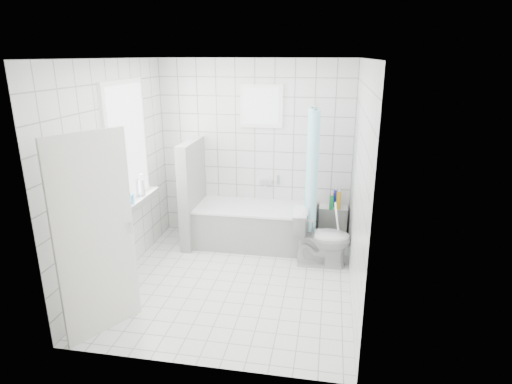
# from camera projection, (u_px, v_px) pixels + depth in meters

# --- Properties ---
(ground) EXTENTS (3.00, 3.00, 0.00)m
(ground) POSITION_uv_depth(u_px,v_px,m) (233.00, 282.00, 5.21)
(ground) COLOR white
(ground) RESTS_ON ground
(ceiling) EXTENTS (3.00, 3.00, 0.00)m
(ceiling) POSITION_uv_depth(u_px,v_px,m) (229.00, 58.00, 4.41)
(ceiling) COLOR white
(ceiling) RESTS_ON ground
(wall_back) EXTENTS (2.80, 0.02, 2.60)m
(wall_back) POSITION_uv_depth(u_px,v_px,m) (255.00, 151.00, 6.22)
(wall_back) COLOR white
(wall_back) RESTS_ON ground
(wall_front) EXTENTS (2.80, 0.02, 2.60)m
(wall_front) POSITION_uv_depth(u_px,v_px,m) (189.00, 231.00, 3.40)
(wall_front) COLOR white
(wall_front) RESTS_ON ground
(wall_left) EXTENTS (0.02, 3.00, 2.60)m
(wall_left) POSITION_uv_depth(u_px,v_px,m) (116.00, 174.00, 5.04)
(wall_left) COLOR white
(wall_left) RESTS_ON ground
(wall_right) EXTENTS (0.02, 3.00, 2.60)m
(wall_right) POSITION_uv_depth(u_px,v_px,m) (359.00, 185.00, 4.58)
(wall_right) COLOR white
(wall_right) RESTS_ON ground
(window_left) EXTENTS (0.01, 0.90, 1.40)m
(window_left) POSITION_uv_depth(u_px,v_px,m) (129.00, 144.00, 5.22)
(window_left) COLOR white
(window_left) RESTS_ON wall_left
(window_back) EXTENTS (0.50, 0.01, 0.50)m
(window_back) POSITION_uv_depth(u_px,v_px,m) (261.00, 106.00, 5.96)
(window_back) COLOR white
(window_back) RESTS_ON wall_back
(window_sill) EXTENTS (0.18, 1.02, 0.08)m
(window_sill) POSITION_uv_depth(u_px,v_px,m) (137.00, 201.00, 5.44)
(window_sill) COLOR white
(window_sill) RESTS_ON wall_left
(door) EXTENTS (0.43, 0.71, 2.00)m
(door) POSITION_uv_depth(u_px,v_px,m) (96.00, 237.00, 4.01)
(door) COLOR silver
(door) RESTS_ON ground
(bathtub) EXTENTS (1.69, 0.77, 0.58)m
(bathtub) POSITION_uv_depth(u_px,v_px,m) (256.00, 225.00, 6.16)
(bathtub) COLOR white
(bathtub) RESTS_ON ground
(partition_wall) EXTENTS (0.15, 0.85, 1.50)m
(partition_wall) POSITION_uv_depth(u_px,v_px,m) (193.00, 193.00, 6.12)
(partition_wall) COLOR white
(partition_wall) RESTS_ON ground
(tiled_ledge) EXTENTS (0.40, 0.24, 0.55)m
(tiled_ledge) POSITION_uv_depth(u_px,v_px,m) (332.00, 225.00, 6.23)
(tiled_ledge) COLOR white
(tiled_ledge) RESTS_ON ground
(toilet) EXTENTS (0.75, 0.44, 0.76)m
(toilet) POSITION_uv_depth(u_px,v_px,m) (322.00, 238.00, 5.53)
(toilet) COLOR silver
(toilet) RESTS_ON ground
(curtain_rod) EXTENTS (0.02, 0.80, 0.02)m
(curtain_rod) POSITION_uv_depth(u_px,v_px,m) (315.00, 107.00, 5.49)
(curtain_rod) COLOR silver
(curtain_rod) RESTS_ON wall_back
(shower_curtain) EXTENTS (0.14, 0.48, 1.78)m
(shower_curtain) POSITION_uv_depth(u_px,v_px,m) (312.00, 177.00, 5.64)
(shower_curtain) COLOR #55E3FA
(shower_curtain) RESTS_ON curtain_rod
(tub_faucet) EXTENTS (0.18, 0.06, 0.06)m
(tub_faucet) POSITION_uv_depth(u_px,v_px,m) (266.00, 182.00, 6.29)
(tub_faucet) COLOR silver
(tub_faucet) RESTS_ON wall_back
(sill_bottles) EXTENTS (0.16, 0.62, 0.32)m
(sill_bottles) POSITION_uv_depth(u_px,v_px,m) (131.00, 191.00, 5.22)
(sill_bottles) COLOR #34B5ED
(sill_bottles) RESTS_ON window_sill
(ledge_bottles) EXTENTS (0.16, 0.19, 0.26)m
(ledge_bottles) POSITION_uv_depth(u_px,v_px,m) (335.00, 200.00, 6.07)
(ledge_bottles) COLOR red
(ledge_bottles) RESTS_ON tiled_ledge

